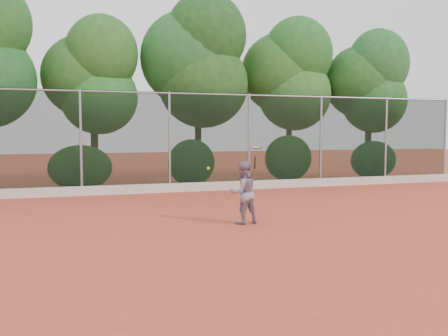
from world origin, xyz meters
name	(u,v)px	position (x,y,z in m)	size (l,w,h in m)	color
ground	(238,228)	(0.00, 0.00, 0.00)	(80.00, 80.00, 0.00)	#C4482E
concrete_curb	(171,188)	(0.00, 6.82, 0.15)	(24.00, 0.20, 0.30)	silver
tennis_player	(243,193)	(0.26, 0.41, 0.72)	(0.70, 0.54, 1.43)	gray
chainlink_fence	(170,139)	(0.00, 7.00, 1.86)	(24.09, 0.09, 3.50)	black
foliage_backdrop	(144,71)	(-0.55, 8.98, 4.40)	(23.70, 3.63, 7.55)	#3F2518
tennis_racket	(256,149)	(0.51, 0.25, 1.72)	(0.33, 0.33, 0.52)	black
tennis_ball_in_flight	(208,168)	(-0.74, -0.16, 1.35)	(0.06, 0.06, 0.06)	#C9E935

